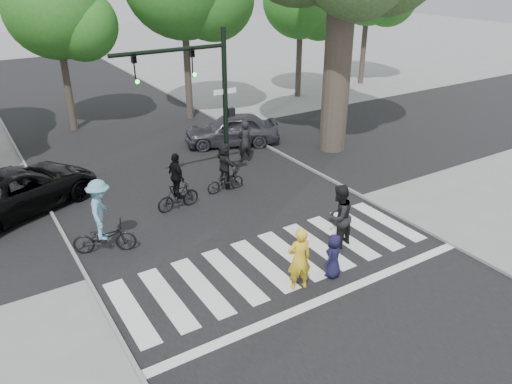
# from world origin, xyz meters

# --- Properties ---
(ground) EXTENTS (120.00, 120.00, 0.00)m
(ground) POSITION_xyz_m (0.00, 0.00, 0.00)
(ground) COLOR gray
(ground) RESTS_ON ground
(road_stem) EXTENTS (10.00, 70.00, 0.01)m
(road_stem) POSITION_xyz_m (0.00, 5.00, 0.01)
(road_stem) COLOR black
(road_stem) RESTS_ON ground
(road_cross) EXTENTS (70.00, 10.00, 0.01)m
(road_cross) POSITION_xyz_m (0.00, 8.00, 0.01)
(road_cross) COLOR black
(road_cross) RESTS_ON ground
(curb_left) EXTENTS (0.10, 70.00, 0.10)m
(curb_left) POSITION_xyz_m (-5.05, 5.00, 0.05)
(curb_left) COLOR gray
(curb_left) RESTS_ON ground
(curb_right) EXTENTS (0.10, 70.00, 0.10)m
(curb_right) POSITION_xyz_m (5.05, 5.00, 0.05)
(curb_right) COLOR gray
(curb_right) RESTS_ON ground
(crosswalk) EXTENTS (10.00, 3.85, 0.01)m
(crosswalk) POSITION_xyz_m (0.00, 0.66, 0.01)
(crosswalk) COLOR silver
(crosswalk) RESTS_ON ground
(traffic_signal) EXTENTS (4.45, 0.29, 6.00)m
(traffic_signal) POSITION_xyz_m (0.35, 6.20, 3.90)
(traffic_signal) COLOR black
(traffic_signal) RESTS_ON ground
(bg_tree_2) EXTENTS (5.04, 4.80, 8.40)m
(bg_tree_2) POSITION_xyz_m (-1.76, 16.62, 5.78)
(bg_tree_2) COLOR brown
(bg_tree_2) RESTS_ON ground
(bg_tree_4) EXTENTS (4.83, 4.60, 8.15)m
(bg_tree_4) POSITION_xyz_m (12.23, 16.12, 5.64)
(bg_tree_4) COLOR brown
(bg_tree_4) RESTS_ON ground
(pedestrian_woman) EXTENTS (0.75, 0.59, 1.83)m
(pedestrian_woman) POSITION_xyz_m (-0.30, -0.43, 0.91)
(pedestrian_woman) COLOR yellow
(pedestrian_woman) RESTS_ON ground
(pedestrian_child) EXTENTS (0.75, 0.63, 1.31)m
(pedestrian_child) POSITION_xyz_m (0.84, -0.49, 0.65)
(pedestrian_child) COLOR #161432
(pedestrian_child) RESTS_ON ground
(pedestrian_adult) EXTENTS (1.17, 1.02, 2.05)m
(pedestrian_adult) POSITION_xyz_m (2.00, 0.70, 1.02)
(pedestrian_adult) COLOR black
(pedestrian_adult) RESTS_ON ground
(cyclist_left) EXTENTS (1.97, 1.38, 2.36)m
(cyclist_left) POSITION_xyz_m (-4.15, 4.16, 1.02)
(cyclist_left) COLOR black
(cyclist_left) RESTS_ON ground
(cyclist_mid) EXTENTS (1.64, 1.00, 2.10)m
(cyclist_mid) POSITION_xyz_m (-1.12, 5.60, 0.86)
(cyclist_mid) COLOR black
(cyclist_mid) RESTS_ON ground
(cyclist_right) EXTENTS (1.54, 1.44, 1.95)m
(cyclist_right) POSITION_xyz_m (1.02, 6.04, 0.87)
(cyclist_right) COLOR black
(cyclist_right) RESTS_ON ground
(car_suv) EXTENTS (6.11, 4.62, 1.54)m
(car_suv) POSITION_xyz_m (-5.81, 8.50, 0.77)
(car_suv) COLOR black
(car_suv) RESTS_ON ground
(car_grey) EXTENTS (4.77, 3.30, 1.51)m
(car_grey) POSITION_xyz_m (3.82, 10.50, 0.75)
(car_grey) COLOR #38383E
(car_grey) RESTS_ON ground
(bystander_dark) EXTENTS (0.72, 0.51, 1.84)m
(bystander_dark) POSITION_xyz_m (3.23, 8.29, 0.92)
(bystander_dark) COLOR black
(bystander_dark) RESTS_ON ground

